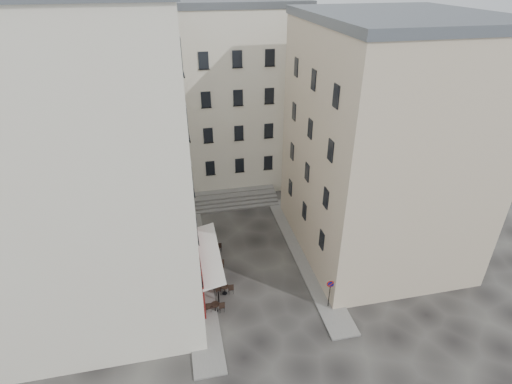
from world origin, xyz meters
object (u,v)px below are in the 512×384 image
object	(u,v)px
bistro_table_a	(215,307)
bistro_table_b	(224,289)
no_parking_sign	(330,289)
pedestrian	(215,272)

from	to	relation	value
bistro_table_a	bistro_table_b	xyz separation A→B (m)	(0.89, 1.62, 0.00)
no_parking_sign	bistro_table_b	distance (m)	7.69
bistro_table_b	pedestrian	xyz separation A→B (m)	(-0.49, 1.58, 0.35)
bistro_table_b	pedestrian	bearing A→B (deg)	107.14
bistro_table_b	pedestrian	world-z (taller)	pedestrian
no_parking_sign	bistro_table_a	world-z (taller)	no_parking_sign
no_parking_sign	pedestrian	xyz separation A→B (m)	(-7.50, 4.46, -0.92)
pedestrian	bistro_table_a	bearing A→B (deg)	39.93
no_parking_sign	bistro_table_b	bearing A→B (deg)	171.05
no_parking_sign	bistro_table_a	xyz separation A→B (m)	(-7.90, 1.27, -1.27)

